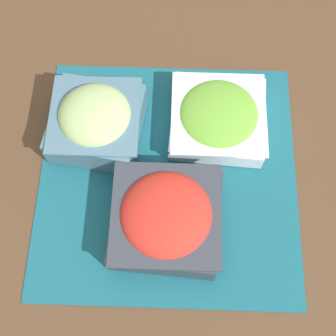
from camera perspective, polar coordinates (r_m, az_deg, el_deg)
The scene contains 5 objects.
ground_plane at distance 0.82m, azimuth 0.00°, elevation -0.94°, with size 3.00×3.00×0.00m, color #513823.
placemat at distance 0.82m, azimuth 0.00°, elevation -0.88°, with size 0.45×0.45×0.00m.
cucumber_bowl at distance 0.83m, azimuth -8.78°, elevation 5.78°, with size 0.17×0.17×0.09m.
tomato_bowl at distance 0.75m, azimuth 0.16°, elevation -6.02°, with size 0.18×0.18×0.08m.
lettuce_bowl at distance 0.85m, azimuth 6.14°, elevation 6.23°, with size 0.18×0.18×0.05m.
Camera 1 is at (0.31, 0.01, 0.76)m, focal length 50.00 mm.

